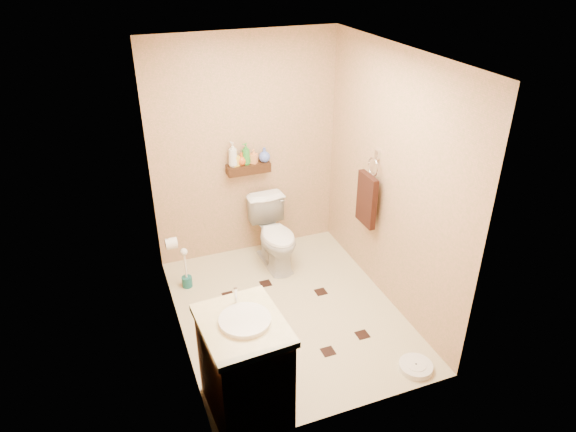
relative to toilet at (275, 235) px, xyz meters
name	(u,v)px	position (x,y,z in m)	size (l,w,h in m)	color
ground	(288,312)	(-0.17, -0.83, -0.36)	(2.50, 2.50, 0.00)	beige
wall_back	(246,150)	(-0.17, 0.42, 0.84)	(2.00, 0.04, 2.40)	tan
wall_front	(357,281)	(-0.17, -2.08, 0.84)	(2.00, 0.04, 2.40)	tan
wall_left	(169,220)	(-1.17, -0.83, 0.84)	(0.04, 2.50, 2.40)	tan
wall_right	(391,182)	(0.83, -0.83, 0.84)	(0.04, 2.50, 2.40)	tan
ceiling	(288,54)	(-0.17, -0.83, 2.04)	(2.00, 2.50, 0.02)	silver
wall_shelf	(248,168)	(-0.17, 0.34, 0.66)	(0.46, 0.14, 0.10)	#3E2210
floor_accents	(293,312)	(-0.13, -0.86, -0.36)	(1.09, 1.24, 0.01)	black
toilet	(275,235)	(0.00, 0.00, 0.00)	(0.41, 0.71, 0.72)	white
vanity	(245,366)	(-0.87, -1.78, 0.07)	(0.61, 0.72, 0.96)	brown
bathroom_scale	(416,367)	(0.55, -1.90, -0.33)	(0.33, 0.33, 0.06)	white
toilet_brush	(186,273)	(-0.99, -0.08, -0.20)	(0.10, 0.10, 0.46)	#175D5C
towel_ring	(367,197)	(0.74, -0.58, 0.58)	(0.12, 0.30, 0.76)	silver
toilet_paper	(171,243)	(-1.11, -0.18, 0.24)	(0.12, 0.11, 0.12)	white
bottle_a	(233,154)	(-0.33, 0.34, 0.84)	(0.10, 0.10, 0.26)	silver
bottle_b	(235,158)	(-0.30, 0.34, 0.79)	(0.07, 0.07, 0.16)	gold
bottle_c	(241,159)	(-0.24, 0.34, 0.77)	(0.10, 0.10, 0.13)	#C65217
bottle_d	(246,154)	(-0.19, 0.34, 0.82)	(0.09, 0.09, 0.23)	#2B832C
bottle_e	(254,156)	(-0.11, 0.34, 0.78)	(0.07, 0.07, 0.15)	#E88C4D
bottle_f	(264,155)	(0.01, 0.34, 0.79)	(0.12, 0.12, 0.16)	#4F66C5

